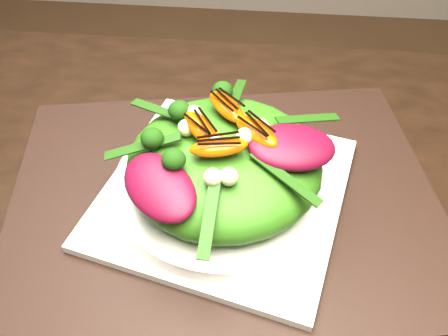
# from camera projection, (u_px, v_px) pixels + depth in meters

# --- Properties ---
(placemat) EXTENTS (0.53, 0.44, 0.00)m
(placemat) POSITION_uv_depth(u_px,v_px,m) (224.00, 195.00, 0.53)
(placemat) COLOR black
(placemat) RESTS_ON dining_table
(plate_base) EXTENTS (0.30, 0.30, 0.01)m
(plate_base) POSITION_uv_depth(u_px,v_px,m) (224.00, 191.00, 0.52)
(plate_base) COLOR silver
(plate_base) RESTS_ON placemat
(salad_bowl) EXTENTS (0.24, 0.24, 0.02)m
(salad_bowl) POSITION_uv_depth(u_px,v_px,m) (224.00, 183.00, 0.51)
(salad_bowl) COLOR silver
(salad_bowl) RESTS_ON plate_base
(lettuce_mound) EXTENTS (0.23, 0.23, 0.07)m
(lettuce_mound) POSITION_uv_depth(u_px,v_px,m) (224.00, 163.00, 0.49)
(lettuce_mound) COLOR #2E6112
(lettuce_mound) RESTS_ON salad_bowl
(radicchio_leaf) EXTENTS (0.10, 0.07, 0.02)m
(radicchio_leaf) POSITION_uv_depth(u_px,v_px,m) (292.00, 147.00, 0.46)
(radicchio_leaf) COLOR #450718
(radicchio_leaf) RESTS_ON lettuce_mound
(orange_segment) EXTENTS (0.06, 0.03, 0.01)m
(orange_segment) POSITION_uv_depth(u_px,v_px,m) (214.00, 122.00, 0.47)
(orange_segment) COLOR #C73F03
(orange_segment) RESTS_ON lettuce_mound
(broccoli_floret) EXTENTS (0.04, 0.04, 0.03)m
(broccoli_floret) POSITION_uv_depth(u_px,v_px,m) (160.00, 119.00, 0.48)
(broccoli_floret) COLOR black
(broccoli_floret) RESTS_ON lettuce_mound
(macadamia_nut) EXTENTS (0.02, 0.02, 0.02)m
(macadamia_nut) POSITION_uv_depth(u_px,v_px,m) (248.00, 167.00, 0.43)
(macadamia_nut) COLOR beige
(macadamia_nut) RESTS_ON lettuce_mound
(balsamic_drizzle) EXTENTS (0.05, 0.01, 0.00)m
(balsamic_drizzle) POSITION_uv_depth(u_px,v_px,m) (213.00, 116.00, 0.47)
(balsamic_drizzle) COLOR black
(balsamic_drizzle) RESTS_ON orange_segment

